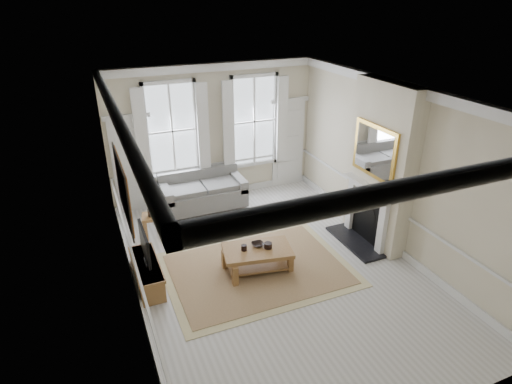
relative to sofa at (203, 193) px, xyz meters
name	(u,v)px	position (x,y,z in m)	size (l,w,h in m)	color
floor	(274,269)	(0.51, -3.11, -0.37)	(7.20, 7.20, 0.00)	#B7B5AD
ceiling	(278,94)	(0.51, -3.11, 3.03)	(7.20, 7.20, 0.00)	white
back_wall	(214,133)	(0.51, 0.49, 1.33)	(5.20, 5.20, 0.00)	beige
left_wall	(126,217)	(-2.09, -3.11, 1.33)	(7.20, 7.20, 0.00)	beige
right_wall	(394,168)	(3.11, -3.11, 1.33)	(7.20, 7.20, 0.00)	beige
window_left	(172,131)	(-0.54, 0.44, 1.53)	(1.26, 0.20, 2.20)	#B2BCC6
window_right	(254,121)	(1.56, 0.44, 1.53)	(1.26, 0.20, 2.20)	#B2BCC6
door_left	(133,166)	(-1.54, 0.45, 0.78)	(0.90, 0.08, 2.30)	silver
door_right	(288,144)	(2.56, 0.45, 0.78)	(0.90, 0.08, 2.30)	silver
painting	(123,189)	(-2.05, -2.81, 1.68)	(0.05, 1.66, 1.06)	#C47921
chimney_breast	(381,166)	(2.94, -2.91, 1.33)	(0.35, 1.70, 3.38)	beige
hearth	(355,242)	(2.51, -2.91, -0.35)	(0.55, 1.50, 0.05)	black
fireplace	(366,211)	(2.71, -2.91, 0.36)	(0.21, 1.45, 1.33)	silver
mirror	(374,151)	(2.72, -2.91, 1.68)	(0.06, 1.26, 1.06)	gold
sofa	(203,193)	(0.00, 0.00, 0.00)	(2.02, 0.98, 0.90)	slate
side_table	(152,220)	(-1.41, -0.95, 0.03)	(0.48, 0.48, 0.51)	brown
rug	(257,269)	(0.20, -3.00, -0.36)	(3.50, 2.60, 0.02)	#8E6D49
coffee_table	(257,252)	(0.20, -3.00, 0.03)	(1.40, 0.98, 0.48)	brown
ceramic_pot_a	(244,248)	(-0.05, -2.95, 0.16)	(0.11, 0.11, 0.11)	black
ceramic_pot_b	(268,245)	(0.40, -3.05, 0.16)	(0.15, 0.15, 0.11)	black
bowl	(258,244)	(0.25, -2.90, 0.14)	(0.23, 0.23, 0.06)	black
tv_stand	(147,273)	(-1.83, -2.62, -0.14)	(0.42, 1.29, 0.46)	brown
tv	(145,244)	(-1.80, -2.62, 0.48)	(0.08, 0.90, 0.68)	black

